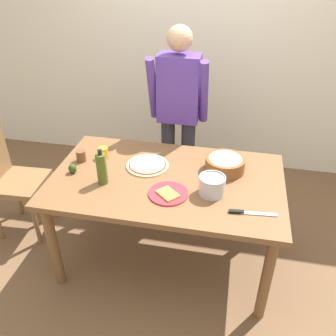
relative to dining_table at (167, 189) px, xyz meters
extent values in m
plane|color=brown|center=(0.00, 0.00, -0.67)|extent=(8.00, 8.00, 0.00)
cube|color=silver|center=(0.00, 1.60, 0.63)|extent=(5.60, 0.10, 2.60)
cube|color=brown|center=(0.00, 0.00, 0.07)|extent=(1.60, 0.96, 0.04)
cylinder|color=brown|center=(-0.72, -0.40, -0.31)|extent=(0.07, 0.07, 0.72)
cylinder|color=brown|center=(0.72, -0.40, -0.31)|extent=(0.07, 0.07, 0.72)
cylinder|color=brown|center=(-0.72, 0.40, -0.31)|extent=(0.07, 0.07, 0.72)
cylinder|color=brown|center=(0.72, 0.40, -0.31)|extent=(0.07, 0.07, 0.72)
cylinder|color=#2D2D38|center=(-0.14, 0.76, -0.24)|extent=(0.12, 0.12, 0.85)
cylinder|color=#2D2D38|center=(0.04, 0.76, -0.24)|extent=(0.12, 0.12, 0.85)
cube|color=#56389E|center=(-0.05, 0.76, 0.46)|extent=(0.34, 0.20, 0.55)
cylinder|color=#56389E|center=(-0.26, 0.71, 0.46)|extent=(0.07, 0.21, 0.55)
cylinder|color=#56389E|center=(0.16, 0.71, 0.46)|extent=(0.07, 0.21, 0.55)
sphere|color=tan|center=(-0.05, 0.76, 0.85)|extent=(0.20, 0.20, 0.20)
cube|color=brown|center=(-1.25, 0.10, -0.19)|extent=(0.42, 0.42, 0.05)
cylinder|color=brown|center=(-1.07, -0.06, -0.44)|extent=(0.04, 0.04, 0.45)
cylinder|color=brown|center=(-1.09, 0.28, -0.44)|extent=(0.04, 0.04, 0.45)
cylinder|color=brown|center=(-1.43, 0.26, -0.44)|extent=(0.04, 0.04, 0.45)
cylinder|color=beige|center=(-0.17, 0.12, 0.10)|extent=(0.31, 0.31, 0.01)
cylinder|color=#B22D1E|center=(-0.17, 0.12, 0.10)|extent=(0.27, 0.27, 0.00)
cylinder|color=beige|center=(-0.17, 0.12, 0.11)|extent=(0.25, 0.25, 0.00)
cylinder|color=red|center=(0.05, -0.18, 0.10)|extent=(0.26, 0.26, 0.01)
cube|color=#CC8438|center=(0.05, -0.20, 0.11)|extent=(0.17, 0.17, 0.01)
cylinder|color=brown|center=(0.38, 0.18, 0.14)|extent=(0.28, 0.28, 0.10)
ellipsoid|color=beige|center=(0.38, 0.18, 0.18)|extent=(0.25, 0.25, 0.05)
cylinder|color=#47561E|center=(-0.41, -0.14, 0.20)|extent=(0.07, 0.07, 0.22)
cylinder|color=black|center=(-0.41, -0.14, 0.33)|extent=(0.03, 0.03, 0.04)
cylinder|color=#B7B7BC|center=(0.32, -0.12, 0.15)|extent=(0.17, 0.17, 0.12)
torus|color=#A5A5AD|center=(0.32, -0.12, 0.21)|extent=(0.17, 0.17, 0.01)
cylinder|color=orange|center=(-0.52, 0.17, 0.13)|extent=(0.07, 0.07, 0.08)
cylinder|color=brown|center=(-0.67, 0.10, 0.13)|extent=(0.07, 0.07, 0.08)
cube|color=silver|center=(0.62, -0.27, 0.09)|extent=(0.22, 0.05, 0.01)
cube|color=black|center=(0.49, -0.28, 0.10)|extent=(0.09, 0.03, 0.02)
ellipsoid|color=#2D4219|center=(-0.66, -0.07, 0.13)|extent=(0.06, 0.06, 0.07)
camera|label=1|loc=(0.42, -2.00, 1.49)|focal=38.31mm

